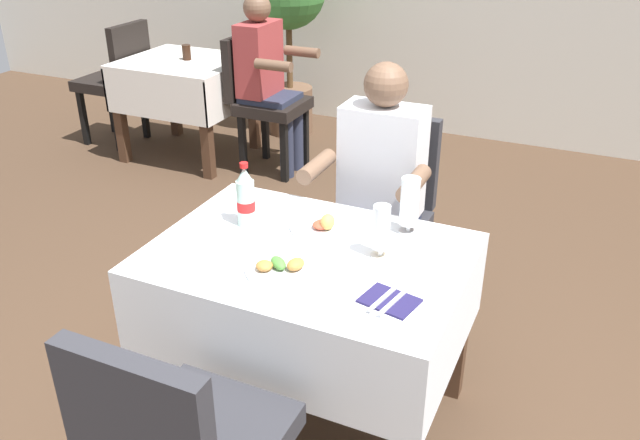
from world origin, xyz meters
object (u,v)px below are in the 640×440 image
object	(u,v)px
background_patron	(267,75)
plate_near_camera	(280,268)
chair_far_diner_seat	(382,210)
beer_glass_middle	(410,204)
plate_far_diner	(323,225)
potted_plant_corner	(289,17)
background_table_tumbler	(187,52)
background_dining_table	(186,85)
background_chair_left	(118,76)
beer_glass_left	(381,231)
background_chair_right	(262,96)
seated_diner_far	(377,188)
cola_bottle_primary	(246,198)
main_dining_table	(309,293)
napkin_cutlery_set	(389,300)

from	to	relation	value
background_patron	plate_near_camera	bearing A→B (deg)	-60.40
chair_far_diner_seat	beer_glass_middle	size ratio (longest dim) A/B	4.42
plate_far_diner	potted_plant_corner	size ratio (longest dim) A/B	0.16
background_table_tumbler	potted_plant_corner	size ratio (longest dim) A/B	0.08
background_dining_table	background_patron	xyz separation A→B (m)	(0.70, -0.00, 0.16)
plate_near_camera	potted_plant_corner	bearing A→B (deg)	116.39
background_chair_left	plate_near_camera	bearing A→B (deg)	-41.15
background_chair_left	potted_plant_corner	world-z (taller)	potted_plant_corner
plate_near_camera	beer_glass_left	world-z (taller)	beer_glass_left
background_dining_table	background_chair_right	size ratio (longest dim) A/B	0.91
beer_glass_middle	background_patron	bearing A→B (deg)	130.86
beer_glass_middle	seated_diner_far	bearing A→B (deg)	123.83
beer_glass_middle	background_dining_table	xyz separation A→B (m)	(-2.34, 1.89, -0.31)
chair_far_diner_seat	beer_glass_left	distance (m)	0.82
seated_diner_far	background_chair_right	size ratio (longest dim) A/B	1.30
plate_far_diner	background_dining_table	xyz separation A→B (m)	(-2.04, 2.01, -0.21)
beer_glass_middle	cola_bottle_primary	bearing A→B (deg)	-161.23
background_table_tumbler	chair_far_diner_seat	bearing A→B (deg)	-34.51
background_patron	background_table_tumbler	bearing A→B (deg)	178.69
beer_glass_left	seated_diner_far	bearing A→B (deg)	110.83
chair_far_diner_seat	plate_far_diner	world-z (taller)	chair_far_diner_seat
chair_far_diner_seat	background_chair_right	distance (m)	1.98
main_dining_table	seated_diner_far	xyz separation A→B (m)	(0.01, 0.69, 0.14)
chair_far_diner_seat	background_table_tumbler	xyz separation A→B (m)	(-2.04, 1.40, 0.25)
plate_far_diner	beer_glass_middle	distance (m)	0.34
potted_plant_corner	plate_far_diner	bearing A→B (deg)	-60.86
background_chair_right	potted_plant_corner	bearing A→B (deg)	102.64
main_dining_table	background_chair_right	xyz separation A→B (m)	(-1.41, 2.18, -0.02)
beer_glass_left	chair_far_diner_seat	bearing A→B (deg)	108.65
plate_near_camera	cola_bottle_primary	size ratio (longest dim) A/B	0.93
beer_glass_left	background_table_tumbler	distance (m)	3.12
main_dining_table	background_chair_left	world-z (taller)	background_chair_left
background_dining_table	background_chair_right	distance (m)	0.65
chair_far_diner_seat	beer_glass_middle	xyz separation A→B (m)	(0.28, -0.51, 0.31)
background_patron	main_dining_table	bearing A→B (deg)	-58.07
plate_near_camera	plate_far_diner	world-z (taller)	plate_far_diner
main_dining_table	potted_plant_corner	world-z (taller)	potted_plant_corner
plate_near_camera	beer_glass_left	size ratio (longest dim) A/B	1.20
napkin_cutlery_set	background_dining_table	distance (m)	3.39
plate_far_diner	background_patron	xyz separation A→B (m)	(-1.34, 2.01, -0.05)
cola_bottle_primary	background_chair_right	distance (m)	2.38
seated_diner_far	beer_glass_left	distance (m)	0.67
chair_far_diner_seat	potted_plant_corner	size ratio (longest dim) A/B	0.66
plate_near_camera	background_table_tumbler	size ratio (longest dim) A/B	2.15
background_patron	background_table_tumbler	size ratio (longest dim) A/B	11.45
beer_glass_left	cola_bottle_primary	xyz separation A→B (m)	(-0.55, 0.02, 0.01)
beer_glass_left	napkin_cutlery_set	bearing A→B (deg)	-64.15
background_table_tumbler	beer_glass_left	bearing A→B (deg)	-42.94
beer_glass_middle	napkin_cutlery_set	xyz separation A→B (m)	(0.09, -0.47, -0.11)
main_dining_table	beer_glass_left	distance (m)	0.38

